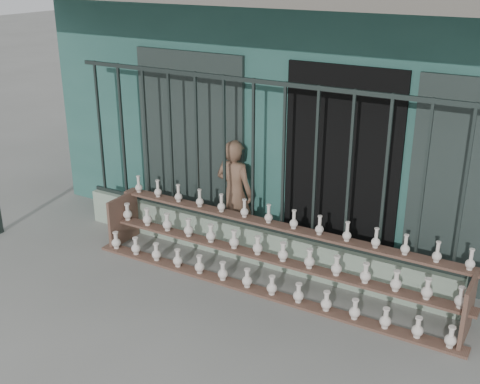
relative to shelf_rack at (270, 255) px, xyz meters
The scene contains 6 objects.
ground 1.06m from the shelf_rack, 117.13° to the right, with size 60.00×60.00×0.00m, color slate.
workshop_building 3.60m from the shelf_rack, 97.64° to the left, with size 7.40×6.60×3.21m.
parapet_wall 0.63m from the shelf_rack, 137.47° to the left, with size 5.00×0.20×0.45m, color #8CA28A.
security_fence 1.16m from the shelf_rack, 137.47° to the left, with size 5.00×0.04×1.80m.
shelf_rack is the anchor object (origin of this frame).
elderly_woman 1.18m from the shelf_rack, 141.05° to the left, with size 0.51×0.34×1.40m, color brown.
Camera 1 is at (3.20, -4.50, 3.50)m, focal length 45.00 mm.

